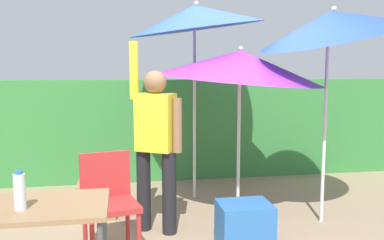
# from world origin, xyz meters

# --- Properties ---
(ground_plane) EXTENTS (24.00, 24.00, 0.00)m
(ground_plane) POSITION_xyz_m (0.00, 0.00, 0.00)
(ground_plane) COLOR #9E8466
(hedge_row) EXTENTS (8.00, 0.70, 1.46)m
(hedge_row) POSITION_xyz_m (0.00, 2.39, 0.73)
(hedge_row) COLOR #38843D
(hedge_row) RESTS_ON ground_plane
(umbrella_rainbow) EXTENTS (1.85, 1.83, 1.92)m
(umbrella_rainbow) POSITION_xyz_m (0.57, 0.56, 1.66)
(umbrella_rainbow) COLOR silver
(umbrella_rainbow) RESTS_ON ground_plane
(umbrella_orange) EXTENTS (1.52, 1.49, 2.41)m
(umbrella_orange) POSITION_xyz_m (1.38, 0.11, 2.06)
(umbrella_orange) COLOR silver
(umbrella_orange) RESTS_ON ground_plane
(umbrella_yellow) EXTENTS (1.67, 1.65, 2.53)m
(umbrella_yellow) POSITION_xyz_m (0.19, 1.18, 2.23)
(umbrella_yellow) COLOR silver
(umbrella_yellow) RESTS_ON ground_plane
(person_vendor) EXTENTS (0.52, 0.37, 1.88)m
(person_vendor) POSITION_xyz_m (-0.38, 0.18, 0.93)
(person_vendor) COLOR black
(person_vendor) RESTS_ON ground_plane
(chair_plastic) EXTENTS (0.53, 0.53, 0.89)m
(chair_plastic) POSITION_xyz_m (-0.83, -0.29, 0.51)
(chair_plastic) COLOR #B72D2D
(chair_plastic) RESTS_ON ground_plane
(cooler_box) EXTENTS (0.47, 0.39, 0.42)m
(cooler_box) POSITION_xyz_m (0.36, -0.36, 0.21)
(cooler_box) COLOR #2D6BB7
(cooler_box) RESTS_ON ground_plane
(crate_cardboard) EXTENTS (0.42, 0.38, 0.38)m
(crate_cardboard) POSITION_xyz_m (-0.99, 0.73, 0.19)
(crate_cardboard) COLOR #9E7A4C
(crate_cardboard) RESTS_ON ground_plane
(folding_table) EXTENTS (0.80, 0.60, 0.77)m
(folding_table) POSITION_xyz_m (-1.20, -1.18, 0.67)
(folding_table) COLOR #4C4C51
(folding_table) RESTS_ON ground_plane
(bottle_water) EXTENTS (0.07, 0.07, 0.24)m
(bottle_water) POSITION_xyz_m (-1.31, -1.26, 0.88)
(bottle_water) COLOR silver
(bottle_water) RESTS_ON folding_table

